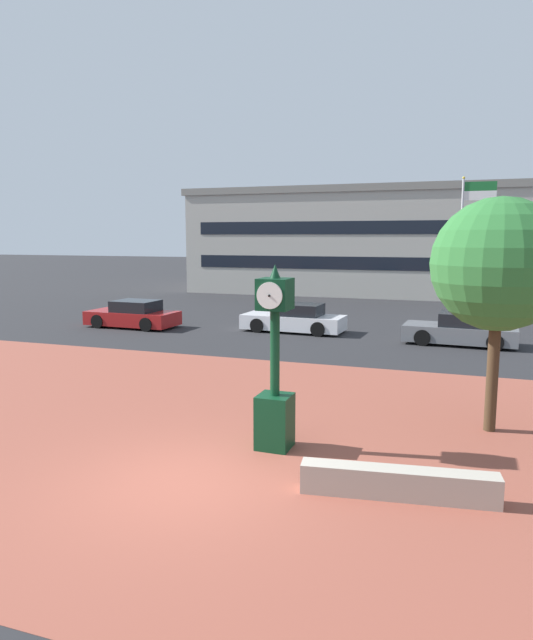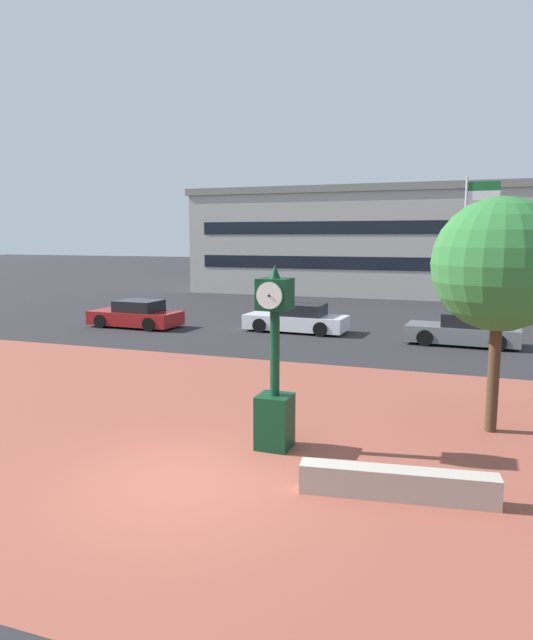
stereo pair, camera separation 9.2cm
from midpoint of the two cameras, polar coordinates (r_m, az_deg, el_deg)
name	(u,v)px [view 2 (the right image)]	position (r m, az deg, el deg)	size (l,w,h in m)	color
ground_plane	(183,482)	(10.48, -8.09, -15.73)	(200.00, 200.00, 0.00)	#262628
plaza_brick_paving	(245,429)	(12.95, -1.96, -10.86)	(44.00, 13.84, 0.01)	brown
planter_wall	(397,484)	(9.96, 13.20, -15.65)	(3.20, 0.40, 0.50)	#ADA393
street_clock	(275,376)	(11.45, 1.06, -5.59)	(0.68, 0.74, 3.73)	#0C381E
plaza_tree	(507,268)	(13.23, 23.12, 4.82)	(3.07, 2.86, 5.11)	#42301E
car_street_near	(297,319)	(25.71, 3.16, 0.08)	(4.65, 2.02, 1.28)	silver
car_street_mid	(136,315)	(27.73, -12.80, 0.49)	(4.36, 2.08, 1.28)	maroon
car_street_far	(464,331)	(23.89, 19.23, -1.02)	(4.39, 2.04, 1.28)	slate
flagpole_primary	(469,234)	(31.79, 19.64, 8.14)	(1.70, 0.14, 7.33)	silver
civic_building	(369,241)	(46.32, 10.27, 7.78)	(25.62, 13.14, 7.80)	#B2ADA3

